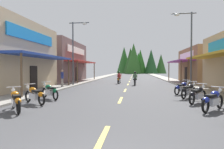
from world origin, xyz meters
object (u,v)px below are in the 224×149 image
Objects in this scene: streetlamp_right at (188,40)px; rider_cruising_trailing at (119,78)px; motorcycle_parked_right_1 at (213,100)px; motorcycle_parked_left_1 at (35,95)px; pedestrian_browsing at (62,77)px; motorcycle_parked_right_2 at (198,94)px; motorcycle_parked_right_3 at (189,90)px; motorcycle_parked_right_4 at (182,88)px; motorcycle_parked_left_2 at (50,91)px; motorcycle_parked_left_0 at (16,100)px; streetlamp_left at (76,45)px; rider_cruising_lead at (135,79)px.

rider_cruising_trailing is (-6.72, 6.33, -3.80)m from streetlamp_right.
motorcycle_parked_right_1 and motorcycle_parked_left_1 have the same top height.
motorcycle_parked_right_1 is 0.92× the size of pedestrian_browsing.
motorcycle_parked_left_1 is at bearing 136.95° from motorcycle_parked_right_2.
motorcycle_parked_left_1 is at bearing 148.42° from motorcycle_parked_right_3.
pedestrian_browsing is at bearing 114.47° from motorcycle_parked_right_4.
motorcycle_parked_right_4 is at bearing -109.26° from streetlamp_right.
motorcycle_parked_left_2 is at bearing 60.16° from pedestrian_browsing.
motorcycle_parked_right_3 is 1.03× the size of motorcycle_parked_left_0.
motorcycle_parked_left_2 is at bearing 153.36° from motorcycle_parked_right_4.
streetlamp_left reaches higher than motorcycle_parked_right_1.
motorcycle_parked_right_4 is 0.76× the size of rider_cruising_lead.
motorcycle_parked_right_3 is at bearing -38.11° from streetlamp_left.
rider_cruising_lead is (5.17, 10.97, 0.17)m from motorcycle_parked_left_2.
motorcycle_parked_right_3 is at bearing -100.30° from motorcycle_parked_left_0.
motorcycle_parked_left_1 is at bearing -36.58° from motorcycle_parked_left_0.
streetlamp_left is 4.18× the size of motorcycle_parked_right_1.
streetlamp_left reaches higher than motorcycle_parked_left_0.
motorcycle_parked_right_1 is 0.95× the size of motorcycle_parked_right_2.
motorcycle_parked_left_2 is (1.20, -9.10, -3.95)m from streetlamp_left.
pedestrian_browsing is (-10.35, 7.16, 0.56)m from motorcycle_parked_right_2.
rider_cruising_trailing reaches higher than motorcycle_parked_left_0.
motorcycle_parked_right_2 is 0.81× the size of rider_cruising_trailing.
rider_cruising_trailing is (-5.45, 9.98, 0.17)m from motorcycle_parked_right_4.
streetlamp_left is at bearing 90.26° from motorcycle_parked_right_3.
motorcycle_parked_right_2 is at bearing -153.80° from rider_cruising_trailing.
streetlamp_left is 3.23× the size of rider_cruising_lead.
motorcycle_parked_left_2 is at bearing 125.48° from motorcycle_parked_right_2.
pedestrian_browsing is at bearing -30.21° from motorcycle_parked_left_0.
streetlamp_right is at bearing -103.89° from motorcycle_parked_left_1.
motorcycle_parked_right_4 is at bearing 37.82° from motorcycle_parked_right_3.
streetlamp_left is 13.04m from motorcycle_parked_right_3.
motorcycle_parked_right_3 is 9.20m from motorcycle_parked_left_1.
streetlamp_left is 12.09m from motorcycle_parked_right_4.
motorcycle_parked_right_1 is 0.98× the size of motorcycle_parked_left_0.
motorcycle_parked_right_2 is 1.06× the size of motorcycle_parked_right_4.
pedestrian_browsing is at bearing 147.50° from rider_cruising_trailing.
motorcycle_parked_right_4 and motorcycle_parked_left_0 have the same top height.
rider_cruising_trailing is at bearing -66.93° from motorcycle_parked_left_1.
motorcycle_parked_right_2 is (-1.34, -7.37, -3.97)m from streetlamp_right.
streetlamp_right is 6.87m from motorcycle_parked_right_3.
streetlamp_left is at bearing -48.78° from motorcycle_parked_left_1.
rider_cruising_lead is 1.19× the size of pedestrian_browsing.
motorcycle_parked_right_1 is 0.77× the size of rider_cruising_trailing.
streetlamp_right reaches higher than rider_cruising_lead.
motorcycle_parked_right_4 and motorcycle_parked_left_1 have the same top height.
streetlamp_left is 3.83× the size of motorcycle_parked_left_1.
motorcycle_parked_left_1 is at bearing -139.09° from streetlamp_right.
motorcycle_parked_left_0 is 1.00× the size of motorcycle_parked_left_2.
motorcycle_parked_right_4 is at bearing 42.02° from motorcycle_parked_right_1.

